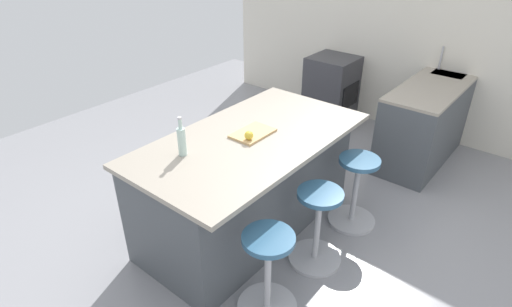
{
  "coord_description": "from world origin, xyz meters",
  "views": [
    {
      "loc": [
        2.38,
        1.84,
        2.49
      ],
      "look_at": [
        0.07,
        -0.04,
        0.79
      ],
      "focal_mm": 28.91,
      "sensor_mm": 36.0,
      "label": 1
    }
  ],
  "objects_px": {
    "kitchen_island": "(247,182)",
    "stool_by_window": "(355,193)",
    "cutting_board": "(253,133)",
    "oven_range": "(331,88)",
    "water_bottle": "(182,140)",
    "stool_near_camera": "(268,276)",
    "stool_middle": "(317,229)",
    "apple_yellow": "(249,135)"
  },
  "relations": [
    {
      "from": "oven_range",
      "to": "cutting_board",
      "type": "relative_size",
      "value": 2.41
    },
    {
      "from": "apple_yellow",
      "to": "stool_near_camera",
      "type": "bearing_deg",
      "value": 48.52
    },
    {
      "from": "kitchen_island",
      "to": "stool_by_window",
      "type": "xyz_separation_m",
      "value": [
        -0.65,
        0.73,
        -0.15
      ]
    },
    {
      "from": "oven_range",
      "to": "kitchen_island",
      "type": "height_order",
      "value": "kitchen_island"
    },
    {
      "from": "kitchen_island",
      "to": "stool_near_camera",
      "type": "bearing_deg",
      "value": 48.53
    },
    {
      "from": "water_bottle",
      "to": "stool_middle",
      "type": "bearing_deg",
      "value": 121.72
    },
    {
      "from": "oven_range",
      "to": "stool_by_window",
      "type": "height_order",
      "value": "oven_range"
    },
    {
      "from": "oven_range",
      "to": "stool_middle",
      "type": "distance_m",
      "value": 2.96
    },
    {
      "from": "kitchen_island",
      "to": "cutting_board",
      "type": "distance_m",
      "value": 0.48
    },
    {
      "from": "stool_middle",
      "to": "apple_yellow",
      "type": "relative_size",
      "value": 9.54
    },
    {
      "from": "stool_by_window",
      "to": "apple_yellow",
      "type": "height_order",
      "value": "apple_yellow"
    },
    {
      "from": "kitchen_island",
      "to": "stool_near_camera",
      "type": "height_order",
      "value": "kitchen_island"
    },
    {
      "from": "stool_by_window",
      "to": "water_bottle",
      "type": "xyz_separation_m",
      "value": [
        1.2,
        -0.9,
        0.73
      ]
    },
    {
      "from": "kitchen_island",
      "to": "stool_by_window",
      "type": "relative_size",
      "value": 3.0
    },
    {
      "from": "cutting_board",
      "to": "kitchen_island",
      "type": "bearing_deg",
      "value": -32.6
    },
    {
      "from": "stool_by_window",
      "to": "water_bottle",
      "type": "relative_size",
      "value": 2.19
    },
    {
      "from": "kitchen_island",
      "to": "water_bottle",
      "type": "distance_m",
      "value": 0.82
    },
    {
      "from": "stool_middle",
      "to": "cutting_board",
      "type": "distance_m",
      "value": 0.94
    },
    {
      "from": "kitchen_island",
      "to": "apple_yellow",
      "type": "relative_size",
      "value": 28.63
    },
    {
      "from": "stool_by_window",
      "to": "stool_middle",
      "type": "relative_size",
      "value": 1.0
    },
    {
      "from": "cutting_board",
      "to": "apple_yellow",
      "type": "relative_size",
      "value": 5.02
    },
    {
      "from": "stool_middle",
      "to": "stool_near_camera",
      "type": "bearing_deg",
      "value": 0.0
    },
    {
      "from": "kitchen_island",
      "to": "stool_middle",
      "type": "height_order",
      "value": "kitchen_island"
    },
    {
      "from": "stool_by_window",
      "to": "stool_near_camera",
      "type": "xyz_separation_m",
      "value": [
        1.3,
        0.0,
        0.0
      ]
    },
    {
      "from": "stool_middle",
      "to": "stool_near_camera",
      "type": "relative_size",
      "value": 1.0
    },
    {
      "from": "apple_yellow",
      "to": "oven_range",
      "type": "bearing_deg",
      "value": -164.35
    },
    {
      "from": "oven_range",
      "to": "cutting_board",
      "type": "height_order",
      "value": "cutting_board"
    },
    {
      "from": "stool_by_window",
      "to": "stool_middle",
      "type": "height_order",
      "value": "same"
    },
    {
      "from": "oven_range",
      "to": "stool_by_window",
      "type": "xyz_separation_m",
      "value": [
        1.96,
        1.4,
        -0.11
      ]
    },
    {
      "from": "stool_near_camera",
      "to": "stool_by_window",
      "type": "bearing_deg",
      "value": 180.0
    },
    {
      "from": "kitchen_island",
      "to": "water_bottle",
      "type": "relative_size",
      "value": 6.57
    },
    {
      "from": "oven_range",
      "to": "stool_near_camera",
      "type": "height_order",
      "value": "oven_range"
    },
    {
      "from": "apple_yellow",
      "to": "cutting_board",
      "type": "bearing_deg",
      "value": -153.81
    },
    {
      "from": "cutting_board",
      "to": "stool_middle",
      "type": "bearing_deg",
      "value": 86.52
    },
    {
      "from": "stool_by_window",
      "to": "cutting_board",
      "type": "relative_size",
      "value": 1.9
    },
    {
      "from": "kitchen_island",
      "to": "stool_middle",
      "type": "distance_m",
      "value": 0.75
    },
    {
      "from": "cutting_board",
      "to": "oven_range",
      "type": "bearing_deg",
      "value": -164.88
    },
    {
      "from": "apple_yellow",
      "to": "kitchen_island",
      "type": "bearing_deg",
      "value": -131.43
    },
    {
      "from": "stool_near_camera",
      "to": "cutting_board",
      "type": "bearing_deg",
      "value": -134.39
    },
    {
      "from": "kitchen_island",
      "to": "stool_near_camera",
      "type": "distance_m",
      "value": 0.99
    },
    {
      "from": "kitchen_island",
      "to": "stool_by_window",
      "type": "bearing_deg",
      "value": 131.47
    },
    {
      "from": "stool_near_camera",
      "to": "cutting_board",
      "type": "distance_m",
      "value": 1.17
    }
  ]
}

